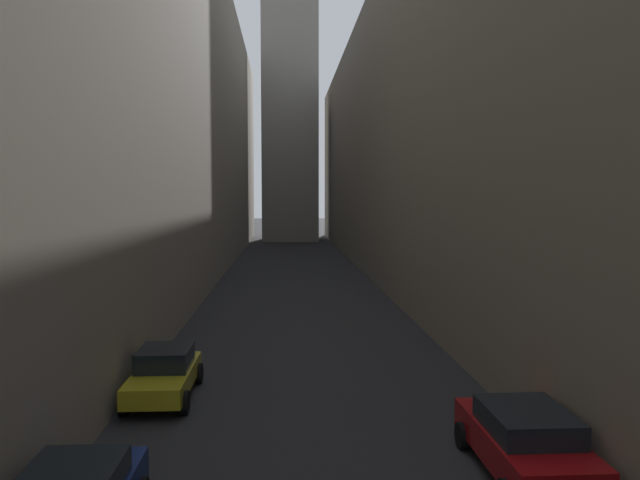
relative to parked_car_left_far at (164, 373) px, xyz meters
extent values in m
plane|color=#232326|center=(4.40, 21.47, -0.76)|extent=(264.00, 264.00, 0.00)
cube|color=gray|center=(-8.12, 23.47, 11.47)|extent=(14.04, 108.00, 24.46)
cube|color=#756B5B|center=(15.45, 23.47, 9.84)|extent=(11.10, 108.00, 21.20)
cube|color=gray|center=(4.40, 66.70, 22.70)|extent=(7.54, 7.54, 46.92)
cube|color=#A59919|center=(0.00, -0.06, -0.14)|extent=(1.66, 4.15, 0.56)
cube|color=black|center=(0.00, 0.14, 0.43)|extent=(1.53, 1.84, 0.59)
cylinder|color=black|center=(-0.83, 1.36, -0.43)|extent=(0.22, 0.66, 0.66)
cylinder|color=black|center=(0.83, 1.36, -0.43)|extent=(0.22, 0.66, 0.66)
cylinder|color=black|center=(-0.83, -1.47, -0.43)|extent=(0.22, 0.66, 0.66)
cylinder|color=black|center=(0.83, -1.47, -0.43)|extent=(0.22, 0.66, 0.66)
cube|color=maroon|center=(8.80, -5.68, -0.09)|extent=(1.83, 4.35, 0.70)
cube|color=black|center=(8.80, -5.82, 0.51)|extent=(1.69, 2.22, 0.50)
cylinder|color=black|center=(7.88, -4.20, -0.44)|extent=(0.22, 0.63, 0.63)
cylinder|color=black|center=(9.72, -4.20, -0.44)|extent=(0.22, 0.63, 0.63)
camera|label=1|loc=(3.63, -18.35, 5.30)|focal=34.46mm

